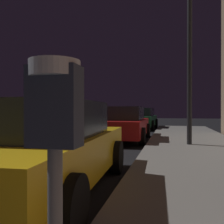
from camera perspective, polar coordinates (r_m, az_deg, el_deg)
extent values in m
cube|color=#232838|center=(0.96, -12.69, 1.22)|extent=(0.19, 0.11, 0.30)
cylinder|color=#999EA5|center=(0.98, -12.70, 9.46)|extent=(0.19, 0.19, 0.06)
cube|color=black|center=(0.99, -15.62, 3.50)|extent=(0.01, 0.08, 0.11)
cube|color=gold|center=(4.21, -14.74, -9.41)|extent=(1.97, 4.44, 0.64)
cube|color=#1E2328|center=(4.05, -15.41, -1.54)|extent=(1.67, 2.35, 0.56)
cylinder|color=black|center=(5.84, -17.17, -9.03)|extent=(0.25, 0.67, 0.66)
cylinder|color=black|center=(5.26, 0.92, -10.06)|extent=(0.25, 0.67, 0.66)
cylinder|color=black|center=(2.72, -9.23, -20.19)|extent=(0.25, 0.67, 0.66)
cube|color=maroon|center=(10.73, 2.50, -3.41)|extent=(1.90, 4.41, 0.64)
cube|color=#1E2328|center=(10.49, 2.31, -0.33)|extent=(1.65, 2.26, 0.56)
cylinder|color=black|center=(12.25, -0.75, -4.06)|extent=(0.23, 0.66, 0.66)
cylinder|color=black|center=(11.98, 7.96, -4.16)|extent=(0.23, 0.66, 0.66)
cylinder|color=black|center=(9.63, -4.32, -5.28)|extent=(0.23, 0.66, 0.66)
cylinder|color=black|center=(9.28, 6.79, -5.50)|extent=(0.23, 0.66, 0.66)
cube|color=#19592D|center=(17.31, 6.46, -1.95)|extent=(1.96, 4.11, 0.64)
cube|color=#1E2328|center=(17.37, 6.50, -0.03)|extent=(1.66, 2.25, 0.56)
cylinder|color=black|center=(18.71, 4.30, -2.51)|extent=(0.25, 0.67, 0.66)
cylinder|color=black|center=(18.45, 9.83, -2.55)|extent=(0.25, 0.67, 0.66)
cylinder|color=black|center=(16.26, 2.63, -2.95)|extent=(0.25, 0.67, 0.66)
cylinder|color=black|center=(15.96, 8.98, -3.02)|extent=(0.25, 0.67, 0.66)
cylinder|color=black|center=(8.96, 17.00, 10.12)|extent=(0.16, 0.16, 5.30)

